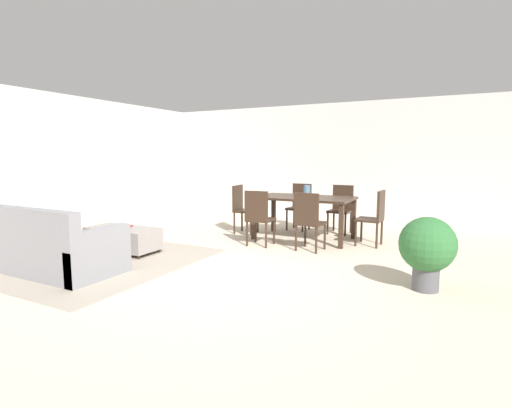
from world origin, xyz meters
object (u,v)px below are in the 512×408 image
at_px(dining_chair_near_left, 259,215).
at_px(dining_chair_far_right, 341,206).
at_px(ottoman_table, 123,238).
at_px(book_on_ottoman, 122,226).
at_px(vase_centerpiece, 307,191).
at_px(dining_chair_far_left, 300,204).
at_px(dining_chair_head_west, 242,206).
at_px(couch, 39,247).
at_px(potted_plant, 427,247).
at_px(dining_table, 304,202).
at_px(dining_chair_near_right, 309,218).
at_px(dining_chair_head_east, 375,215).

height_order(dining_chair_near_left, dining_chair_far_right, same).
relative_size(ottoman_table, book_on_ottoman, 4.41).
bearing_deg(book_on_ottoman, vase_centerpiece, 45.17).
height_order(ottoman_table, dining_chair_near_left, dining_chair_near_left).
bearing_deg(dining_chair_far_left, dining_chair_head_west, -134.18).
relative_size(couch, potted_plant, 2.76).
bearing_deg(book_on_ottoman, dining_chair_far_right, 49.14).
height_order(couch, potted_plant, couch).
xyz_separation_m(couch, book_on_ottoman, (0.24, 1.19, 0.11)).
bearing_deg(dining_table, couch, -125.60).
height_order(dining_table, dining_chair_near_right, dining_chair_near_right).
distance_m(dining_chair_head_west, potted_plant, 3.89).
height_order(ottoman_table, dining_chair_far_right, dining_chair_far_right).
relative_size(book_on_ottoman, potted_plant, 0.32).
bearing_deg(dining_chair_near_left, ottoman_table, -141.97).
bearing_deg(dining_chair_head_east, couch, -136.97).
xyz_separation_m(ottoman_table, dining_chair_head_east, (3.36, 2.21, 0.30)).
height_order(dining_chair_far_left, book_on_ottoman, dining_chair_far_left).
bearing_deg(dining_chair_far_right, potted_plant, -58.29).
distance_m(ottoman_table, dining_table, 3.09).
xyz_separation_m(dining_chair_far_right, dining_chair_head_east, (0.78, -0.82, 0.00)).
bearing_deg(dining_chair_near_left, dining_chair_far_left, 88.25).
distance_m(dining_chair_near_left, potted_plant, 2.80).
relative_size(dining_chair_near_left, book_on_ottoman, 3.54).
bearing_deg(vase_centerpiece, potted_plant, -42.85).
height_order(dining_chair_far_left, vase_centerpiece, vase_centerpiece).
bearing_deg(dining_chair_far_left, dining_chair_far_right, -0.51).
distance_m(dining_table, book_on_ottoman, 3.08).
bearing_deg(dining_chair_near_right, potted_plant, -31.70).
relative_size(dining_chair_head_west, potted_plant, 1.12).
bearing_deg(book_on_ottoman, dining_table, 44.97).
bearing_deg(book_on_ottoman, couch, -101.23).
bearing_deg(dining_chair_near_right, dining_chair_near_left, -176.93).
distance_m(ottoman_table, dining_chair_head_west, 2.37).
height_order(couch, dining_chair_head_west, dining_chair_head_west).
xyz_separation_m(dining_chair_near_right, dining_chair_head_west, (-1.64, 0.81, 0.00)).
height_order(dining_chair_far_left, dining_chair_head_west, same).
height_order(couch, dining_chair_near_right, dining_chair_near_right).
height_order(dining_table, book_on_ottoman, dining_table).
distance_m(couch, dining_chair_far_right, 5.09).
height_order(dining_table, dining_chair_far_left, dining_chair_far_left).
distance_m(ottoman_table, dining_chair_head_east, 4.03).
height_order(couch, dining_chair_head_east, dining_chair_head_east).
bearing_deg(potted_plant, dining_chair_head_east, 115.53).
distance_m(couch, dining_chair_near_left, 3.17).
bearing_deg(dining_chair_near_left, dining_chair_head_east, 28.12).
distance_m(dining_table, dining_chair_far_left, 0.96).
bearing_deg(dining_table, vase_centerpiece, 56.01).
bearing_deg(book_on_ottoman, dining_chair_far_left, 59.74).
xyz_separation_m(dining_chair_far_left, potted_plant, (2.55, -2.77, -0.04)).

